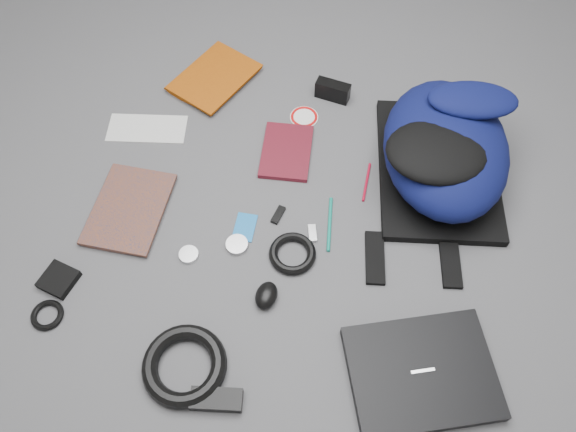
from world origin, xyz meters
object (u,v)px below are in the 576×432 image
(comic_book, at_px, (96,203))
(power_brick, at_px, (217,399))
(compact_camera, at_px, (333,91))
(mouse, at_px, (266,295))
(textbook_red, at_px, (191,65))
(pouch, at_px, (59,280))
(dvd_case, at_px, (286,151))
(laptop, at_px, (421,373))
(backpack, at_px, (445,148))

(comic_book, relative_size, power_brick, 2.25)
(compact_camera, height_order, mouse, compact_camera)
(textbook_red, bearing_deg, comic_book, -76.03)
(compact_camera, bearing_deg, mouse, -84.53)
(pouch, bearing_deg, comic_book, 96.41)
(comic_book, distance_m, dvd_case, 0.54)
(laptop, xyz_separation_m, compact_camera, (-0.44, 0.74, 0.01))
(pouch, bearing_deg, compact_camera, 60.87)
(dvd_case, distance_m, power_brick, 0.70)
(backpack, height_order, dvd_case, backpack)
(compact_camera, bearing_deg, comic_book, -127.72)
(textbook_red, bearing_deg, laptop, -21.80)
(power_brick, bearing_deg, textbook_red, 100.90)
(dvd_case, bearing_deg, textbook_red, 138.38)
(textbook_red, relative_size, comic_book, 0.98)
(textbook_red, bearing_deg, power_brick, -45.61)
(laptop, height_order, power_brick, laptop)
(laptop, bearing_deg, backpack, 70.36)
(backpack, xyz_separation_m, laptop, (0.08, -0.57, -0.09))
(compact_camera, bearing_deg, textbook_red, -174.42)
(dvd_case, bearing_deg, laptop, -57.52)
(dvd_case, relative_size, compact_camera, 1.88)
(power_brick, bearing_deg, compact_camera, 74.86)
(comic_book, distance_m, pouch, 0.23)
(laptop, bearing_deg, pouch, 156.81)
(textbook_red, distance_m, pouch, 0.78)
(dvd_case, bearing_deg, mouse, -89.37)
(laptop, bearing_deg, power_brick, 179.03)
(comic_book, bearing_deg, backpack, 18.63)
(power_brick, relative_size, pouch, 1.44)
(textbook_red, relative_size, pouch, 3.19)
(backpack, height_order, power_brick, backpack)
(dvd_case, distance_m, pouch, 0.69)
(backpack, bearing_deg, textbook_red, 153.91)
(dvd_case, xyz_separation_m, compact_camera, (0.06, 0.25, 0.02))
(laptop, relative_size, comic_book, 1.25)
(backpack, distance_m, textbook_red, 0.83)
(mouse, xyz_separation_m, pouch, (-0.50, -0.13, -0.01))
(laptop, xyz_separation_m, power_brick, (-0.41, -0.21, -0.00))
(backpack, height_order, textbook_red, backpack)
(compact_camera, bearing_deg, backpack, -23.34)
(mouse, height_order, pouch, mouse)
(textbook_red, distance_m, compact_camera, 0.45)
(comic_book, bearing_deg, pouch, -91.59)
(laptop, distance_m, compact_camera, 0.86)
(mouse, distance_m, pouch, 0.51)
(backpack, xyz_separation_m, compact_camera, (-0.36, 0.17, -0.08))
(backpack, bearing_deg, laptop, -98.43)
(textbook_red, xyz_separation_m, dvd_case, (0.39, -0.22, -0.01))
(power_brick, bearing_deg, pouch, 147.46)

